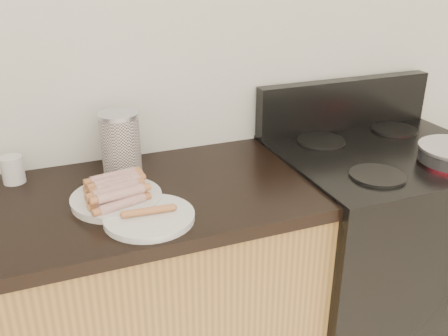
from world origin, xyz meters
name	(u,v)px	position (x,y,z in m)	size (l,w,h in m)	color
wall_back	(148,42)	(0.00, 2.00, 1.30)	(4.00, 0.04, 2.60)	silver
stove	(371,257)	(0.78, 1.68, 0.46)	(0.76, 0.65, 0.91)	black
stove_panel	(344,104)	(0.78, 1.96, 1.01)	(0.76, 0.06, 0.20)	black
burner_near_left	(377,176)	(0.61, 1.51, 0.92)	(0.18, 0.18, 0.01)	black
burner_far_left	(321,141)	(0.61, 1.84, 0.92)	(0.18, 0.18, 0.01)	black
burner_far_right	(394,130)	(0.95, 1.84, 0.92)	(0.18, 0.18, 0.01)	black
main_plate	(117,200)	(-0.20, 1.66, 0.91)	(0.26, 0.26, 0.02)	white
side_plate	(149,217)	(-0.14, 1.52, 0.91)	(0.25, 0.25, 0.02)	white
hotdog_pile	(116,189)	(-0.20, 1.66, 0.94)	(0.14, 0.22, 0.05)	#963A30
plain_sausages	(149,211)	(-0.14, 1.52, 0.93)	(0.14, 0.03, 0.02)	orange
canister	(121,143)	(-0.14, 1.88, 1.00)	(0.13, 0.13, 0.20)	white
mug	(13,170)	(-0.48, 1.92, 0.94)	(0.07, 0.07, 0.09)	silver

